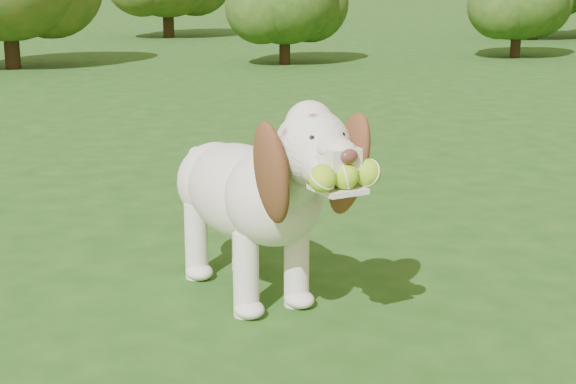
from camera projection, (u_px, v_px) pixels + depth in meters
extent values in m
plane|color=#194614|center=(412.00, 345.00, 2.90)|extent=(80.00, 80.00, 0.00)
ellipsoid|color=white|center=(242.00, 192.00, 3.29)|extent=(0.50, 0.74, 0.36)
ellipsoid|color=white|center=(274.00, 197.00, 3.07)|extent=(0.42, 0.42, 0.35)
ellipsoid|color=white|center=(217.00, 182.00, 3.50)|extent=(0.38, 0.38, 0.32)
cylinder|color=white|center=(292.00, 179.00, 2.93)|extent=(0.24, 0.31, 0.27)
sphere|color=white|center=(313.00, 147.00, 2.79)|extent=(0.30, 0.30, 0.24)
sphere|color=white|center=(310.00, 125.00, 2.79)|extent=(0.19, 0.19, 0.16)
cube|color=white|center=(335.00, 157.00, 2.67)|extent=(0.13, 0.16, 0.07)
ellipsoid|color=#592D28|center=(349.00, 156.00, 2.60)|extent=(0.07, 0.05, 0.05)
cube|color=white|center=(338.00, 189.00, 2.68)|extent=(0.16, 0.18, 0.02)
ellipsoid|color=brown|center=(271.00, 173.00, 2.75)|extent=(0.17, 0.25, 0.38)
ellipsoid|color=brown|center=(349.00, 164.00, 2.88)|extent=(0.18, 0.23, 0.38)
cylinder|color=white|center=(202.00, 165.00, 3.61)|extent=(0.10, 0.18, 0.13)
cylinder|color=white|center=(246.00, 275.00, 3.11)|extent=(0.11, 0.11, 0.31)
cylinder|color=white|center=(297.00, 265.00, 3.20)|extent=(0.11, 0.11, 0.31)
cylinder|color=white|center=(196.00, 241.00, 3.49)|extent=(0.11, 0.11, 0.31)
cylinder|color=white|center=(243.00, 234.00, 3.58)|extent=(0.11, 0.11, 0.31)
sphere|color=#A6CA1F|center=(322.00, 178.00, 2.60)|extent=(0.10, 0.10, 0.08)
sphere|color=#A6CA1F|center=(345.00, 176.00, 2.63)|extent=(0.10, 0.10, 0.08)
sphere|color=#A6CA1F|center=(367.00, 173.00, 2.67)|extent=(0.10, 0.10, 0.08)
cylinder|color=#382314|center=(12.00, 44.00, 10.58)|extent=(0.18, 0.18, 0.59)
cylinder|color=#382314|center=(516.00, 41.00, 11.88)|extent=(0.14, 0.14, 0.44)
cylinder|color=#382314|center=(285.00, 47.00, 11.07)|extent=(0.14, 0.14, 0.45)
cylinder|color=#382314|center=(168.00, 20.00, 15.18)|extent=(0.19, 0.19, 0.61)
cylinder|color=#382314|center=(534.00, 22.00, 14.79)|extent=(0.18, 0.18, 0.58)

